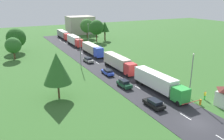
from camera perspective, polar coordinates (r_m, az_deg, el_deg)
The scene contains 24 objects.
ground_plane at distance 38.74m, azimuth 20.35°, elevation -12.44°, with size 280.00×280.00×0.00m, color #336028.
road at distance 56.27m, azimuth 2.01°, elevation -1.70°, with size 10.00×140.00×0.06m, color #2B2B30.
lane_marking_centre at distance 52.92m, azimuth 4.18°, elevation -2.98°, with size 0.16×120.99×0.01m.
truck_lead at distance 47.68m, azimuth 11.52°, elevation -2.97°, with size 2.78×14.55×3.73m.
truck_second at distance 60.80m, azimuth 1.70°, elevation 1.92°, with size 2.61×14.04×3.68m.
truck_third at distance 77.49m, azimuth -4.94°, elevation 5.26°, with size 2.55×13.15×3.49m.
truck_fourth at distance 93.77m, azimuth -9.31°, elevation 7.35°, with size 2.54×12.96×3.72m.
truck_fifth at distance 110.88m, azimuth -12.05°, elevation 8.72°, with size 2.76×14.82×3.48m.
car_lead at distance 41.62m, azimuth 10.46°, elevation -8.11°, with size 2.05×4.44×1.43m.
car_second at distance 49.58m, azimuth 3.07°, elevation -3.40°, with size 1.85×4.03×1.60m.
car_third at distance 57.48m, azimuth -1.11°, elevation -0.46°, with size 1.84×4.47×1.39m.
car_fourth at distance 68.97m, azimuth -5.95°, elevation 2.58°, with size 1.93×4.44×1.43m.
barrier_gate at distance 44.32m, azimuth 20.47°, elevation -7.51°, with size 4.64×0.28×1.05m.
person_lead at distance 47.21m, azimuth 22.15°, elevation -5.81°, with size 0.38×0.23×1.78m.
lamppost_lead at distance 45.67m, azimuth 19.19°, elevation -0.90°, with size 0.36×0.36×8.89m.
lamppost_second at distance 62.27m, azimuth -7.89°, elevation 4.66°, with size 0.36×0.36×8.69m.
lamppost_third at distance 89.75m, azimuth -5.92°, elevation 8.88°, with size 0.36×0.36×9.12m.
tree_oak at distance 44.04m, azimuth -13.56°, elevation 0.41°, with size 5.36×5.36×8.97m.
tree_maple at distance 77.85m, azimuth -23.41°, elevation 5.64°, with size 4.94×4.94×6.85m.
tree_pine at distance 110.45m, azimuth -6.26°, elevation 10.89°, with size 6.41×6.41×8.96m.
tree_elm at distance 100.39m, azimuth -3.91°, elevation 10.54°, with size 6.36×6.36×9.40m.
tree_ash at distance 87.78m, azimuth -22.79°, elevation 7.40°, with size 6.71×6.71×8.41m.
tree_lime at distance 103.49m, azimuth -1.80°, elevation 10.69°, with size 3.98×3.98×8.32m.
distant_building at distance 124.67m, azimuth -7.94°, elevation 11.05°, with size 13.24×10.65×9.07m, color #B2A899.
Camera 1 is at (-25.96, -21.77, 18.77)m, focal length 36.69 mm.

